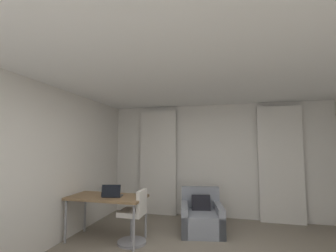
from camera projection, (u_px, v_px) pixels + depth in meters
wall_window at (216, 160)px, 5.41m from camera, size 5.12×0.06×2.60m
wall_left at (14, 170)px, 3.09m from camera, size 0.06×6.12×2.60m
ceiling at (202, 56)px, 2.60m from camera, size 5.12×6.12×0.06m
curtain_left_panel at (158, 161)px, 5.61m from camera, size 0.90×0.06×2.50m
curtain_right_panel at (281, 163)px, 4.95m from camera, size 0.90×0.06×2.50m
armchair at (202, 217)px, 4.41m from camera, size 0.90×0.97×0.78m
desk at (107, 200)px, 4.03m from camera, size 1.33×0.66×0.75m
desk_chair at (134, 219)px, 3.87m from camera, size 0.48×0.48×0.88m
laptop at (112, 194)px, 3.96m from camera, size 0.36×0.31×0.22m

